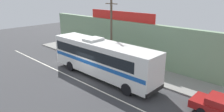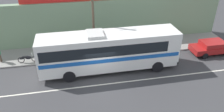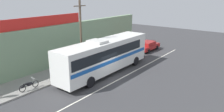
# 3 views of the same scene
# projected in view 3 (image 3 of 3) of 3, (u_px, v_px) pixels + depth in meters

# --- Properties ---
(ground_plane) EXTENTS (70.00, 70.00, 0.00)m
(ground_plane) POSITION_uv_depth(u_px,v_px,m) (110.00, 79.00, 21.46)
(ground_plane) COLOR #3A3A3D
(sidewalk_slab) EXTENTS (30.00, 3.60, 0.14)m
(sidewalk_slab) POSITION_uv_depth(u_px,v_px,m) (74.00, 68.00, 24.47)
(sidewalk_slab) COLOR gray
(sidewalk_slab) RESTS_ON ground_plane
(storefront_facade) EXTENTS (30.00, 0.70, 4.80)m
(storefront_facade) POSITION_uv_depth(u_px,v_px,m) (60.00, 45.00, 25.06)
(storefront_facade) COLOR gray
(storefront_facade) RESTS_ON ground_plane
(storefront_billboard) EXTENTS (10.00, 0.12, 1.10)m
(storefront_billboard) POSITION_uv_depth(u_px,v_px,m) (44.00, 21.00, 22.74)
(storefront_billboard) COLOR red
(storefront_billboard) RESTS_ON storefront_facade
(road_center_stripe) EXTENTS (30.00, 0.14, 0.01)m
(road_center_stripe) POSITION_uv_depth(u_px,v_px,m) (116.00, 81.00, 20.99)
(road_center_stripe) COLOR silver
(road_center_stripe) RESTS_ON ground_plane
(intercity_bus) EXTENTS (12.23, 2.68, 3.78)m
(intercity_bus) POSITION_uv_depth(u_px,v_px,m) (105.00, 55.00, 22.37)
(intercity_bus) COLOR white
(intercity_bus) RESTS_ON ground_plane
(parked_car) EXTENTS (4.53, 1.91, 1.37)m
(parked_car) POSITION_uv_depth(u_px,v_px,m) (148.00, 46.00, 31.70)
(parked_car) COLOR maroon
(parked_car) RESTS_ON ground_plane
(utility_pole) EXTENTS (1.60, 0.22, 7.44)m
(utility_pole) POSITION_uv_depth(u_px,v_px,m) (81.00, 35.00, 22.51)
(utility_pole) COLOR brown
(utility_pole) RESTS_ON sidewalk_slab
(motorcycle_orange) EXTENTS (1.88, 0.56, 0.94)m
(motorcycle_orange) POSITION_uv_depth(u_px,v_px,m) (61.00, 74.00, 21.12)
(motorcycle_orange) COLOR black
(motorcycle_orange) RESTS_ON sidewalk_slab
(motorcycle_black) EXTENTS (1.87, 0.56, 0.94)m
(motorcycle_black) POSITION_uv_depth(u_px,v_px,m) (29.00, 85.00, 18.63)
(motorcycle_black) COLOR black
(motorcycle_black) RESTS_ON sidewalk_slab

